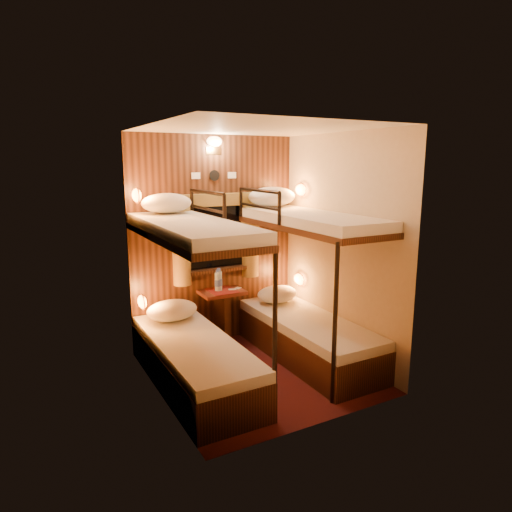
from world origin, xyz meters
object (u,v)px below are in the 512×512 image
bunk_left (194,329)px  bottle_right (219,281)px  bottle_left (218,282)px  bunk_right (308,309)px  table (222,310)px

bunk_left → bottle_right: bearing=52.3°
bunk_left → bottle_right: (0.62, 0.80, 0.21)m
bottle_left → bunk_right: bearing=-48.9°
bunk_right → bottle_right: size_ratio=7.13×
bunk_right → bottle_left: bearing=131.1°
bunk_right → table: 1.02m
bunk_right → bottle_left: 1.08m
bottle_right → bottle_left: bearing=-165.8°
bunk_left → bunk_right: 1.30m
bunk_right → table: bearing=129.7°
bunk_right → table: bunk_right is taller
bottle_left → bottle_right: bearing=14.2°
bunk_right → bottle_left: (-0.69, 0.80, 0.20)m
bottle_left → bunk_left: bearing=-127.0°
bunk_left → table: bunk_left is taller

